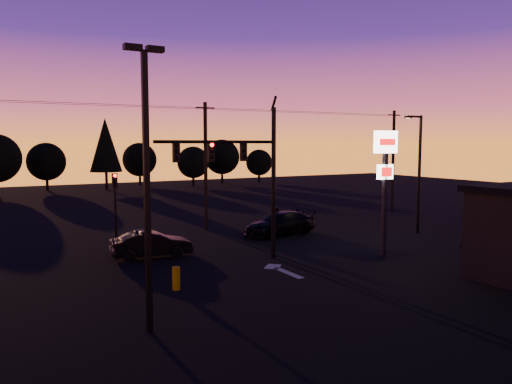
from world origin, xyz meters
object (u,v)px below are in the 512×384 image
Objects in this scene: streetlight at (418,169)px; parking_lot_light at (147,171)px; car_right at (280,224)px; traffic_signal_mast at (247,167)px; pylon_sign at (385,166)px; bollard at (176,278)px; secondary_signal at (115,198)px; car_mid at (152,244)px.

parking_lot_light is at bearing -158.35° from streetlight.
car_right is (-8.45, 4.13, -3.66)m from streetlight.
parking_lot_light is at bearing -54.21° from car_right.
pylon_sign is (7.10, -2.49, -0.02)m from traffic_signal_mast.
pylon_sign is at bearing 17.23° from parking_lot_light.
pylon_sign is 12.88m from bollard.
bollard is at bearing -90.48° from secondary_signal.
pylon_sign is 0.85× the size of streetlight.
car_right is at bearing 100.71° from pylon_sign.
secondary_signal is 10.83m from car_right.
bollard is at bearing -166.78° from streetlight.
secondary_signal reaches higher than car_right.
parking_lot_light is 2.13× the size of car_mid.
car_mid is (0.99, 6.41, 0.22)m from bollard.
car_mid is (0.90, -4.04, -2.15)m from secondary_signal.
streetlight reaches higher than pylon_sign.
streetlight is 1.52× the size of car_right.
car_right is (-1.54, 8.13, -4.15)m from pylon_sign.
secondary_signal is at bearing 123.19° from traffic_signal_mast.
streetlight is 18.49m from car_mid.
streetlight is 19.91m from bollard.
bollard is at bearing -149.35° from traffic_signal_mast.
bollard is (-0.09, -10.45, -2.37)m from secondary_signal.
car_right is (5.56, 5.64, -4.17)m from traffic_signal_mast.
secondary_signal is 14.90m from parking_lot_light.
secondary_signal is 0.54× the size of streetlight.
parking_lot_light is 6.71m from bollard.
pylon_sign reaches higher than bollard.
car_right reaches higher than bollard.
car_right is (10.55, 8.60, 0.27)m from bollard.
secondary_signal is at bearing 80.21° from parking_lot_light.
car_mid is at bearing 139.24° from traffic_signal_mast.
traffic_signal_mast reaches higher than car_right.
traffic_signal_mast is at bearing -56.81° from secondary_signal.
car_mid is (3.40, 10.44, -4.56)m from parking_lot_light.
streetlight is (14.01, 1.51, -0.52)m from traffic_signal_mast.
traffic_signal_mast is 1.97× the size of secondary_signal.
streetlight is at bearing -17.56° from secondary_signal.
car_right is (9.56, 2.19, 0.06)m from car_mid.
parking_lot_light is 9.34× the size of bollard.
pylon_sign is 1.29× the size of car_right.
secondary_signal reaches higher than bollard.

